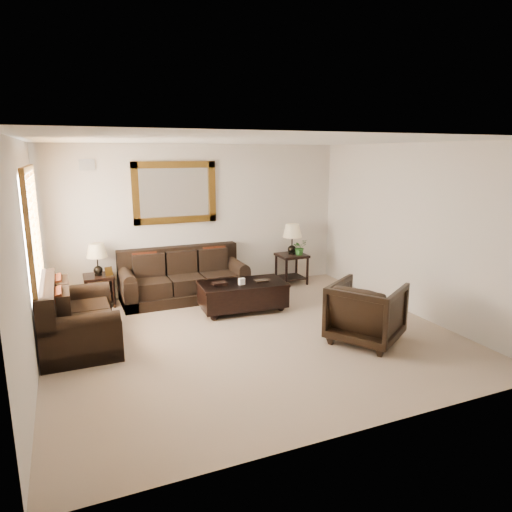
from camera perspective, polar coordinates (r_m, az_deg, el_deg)
name	(u,v)px	position (r m, az deg, el deg)	size (l,w,h in m)	color
room	(252,243)	(6.19, -0.55, 1.68)	(5.51, 5.01, 2.71)	gray
window	(34,231)	(6.60, -26.04, 2.84)	(0.07, 1.96, 1.66)	white
mirror	(175,193)	(8.32, -10.10, 7.81)	(1.50, 0.06, 1.10)	#4E370F
air_vent	(87,165)	(8.11, -20.37, 10.64)	(0.25, 0.02, 0.18)	#999999
sofa	(183,281)	(8.21, -9.07, -3.07)	(2.17, 0.94, 0.89)	black
loveseat	(74,321)	(6.65, -21.75, -7.57)	(0.96, 1.61, 0.90)	black
end_table_left	(98,266)	(8.06, -19.16, -1.14)	(0.49, 0.49, 1.08)	black
end_table_right	(292,245)	(8.98, 4.52, 1.39)	(0.54, 0.54, 1.19)	black
coffee_table	(242,293)	(7.51, -1.71, -4.65)	(1.44, 0.84, 0.59)	black
armchair	(366,309)	(6.43, 13.62, -6.51)	(0.89, 0.83, 0.91)	black
potted_plant	(300,249)	(8.96, 5.47, 0.90)	(0.27, 0.30, 0.24)	#21511B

